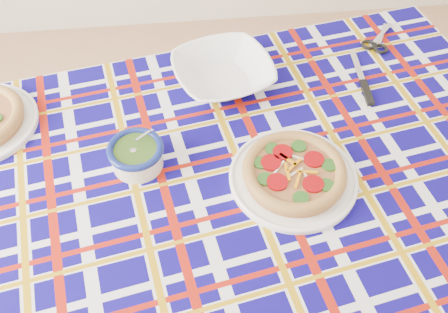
{
  "coord_description": "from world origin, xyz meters",
  "views": [
    {
      "loc": [
        0.05,
        -0.61,
        1.83
      ],
      "look_at": [
        0.14,
        0.2,
        0.84
      ],
      "focal_mm": 40.0,
      "sensor_mm": 36.0,
      "label": 1
    }
  ],
  "objects_px": {
    "main_focaccia_plate": "(294,172)",
    "pesto_bowl": "(136,154)",
    "serving_bowl": "(223,73)",
    "dining_table": "(220,204)"
  },
  "relations": [
    {
      "from": "main_focaccia_plate",
      "to": "pesto_bowl",
      "type": "height_order",
      "value": "pesto_bowl"
    },
    {
      "from": "main_focaccia_plate",
      "to": "pesto_bowl",
      "type": "distance_m",
      "value": 0.4
    },
    {
      "from": "dining_table",
      "to": "serving_bowl",
      "type": "height_order",
      "value": "serving_bowl"
    },
    {
      "from": "main_focaccia_plate",
      "to": "pesto_bowl",
      "type": "relative_size",
      "value": 2.32
    },
    {
      "from": "serving_bowl",
      "to": "pesto_bowl",
      "type": "bearing_deg",
      "value": -130.91
    },
    {
      "from": "dining_table",
      "to": "pesto_bowl",
      "type": "xyz_separation_m",
      "value": [
        -0.2,
        0.09,
        0.13
      ]
    },
    {
      "from": "dining_table",
      "to": "serving_bowl",
      "type": "distance_m",
      "value": 0.4
    },
    {
      "from": "serving_bowl",
      "to": "dining_table",
      "type": "bearing_deg",
      "value": -97.28
    },
    {
      "from": "dining_table",
      "to": "serving_bowl",
      "type": "xyz_separation_m",
      "value": [
        0.05,
        0.38,
        0.12
      ]
    },
    {
      "from": "pesto_bowl",
      "to": "main_focaccia_plate",
      "type": "bearing_deg",
      "value": -13.37
    }
  ]
}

